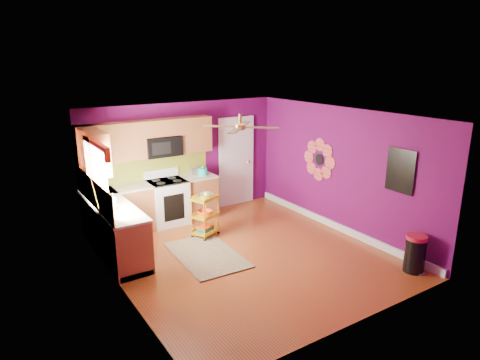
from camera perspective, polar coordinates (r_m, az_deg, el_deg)
ground at (r=7.79m, az=0.83°, el=-9.91°), size 5.00×5.00×0.00m
room_envelope at (r=7.24m, az=1.05°, el=1.84°), size 4.54×5.04×2.52m
lower_cabinets at (r=8.59m, az=-13.55°, el=-4.70°), size 2.81×2.31×0.94m
electric_range at (r=9.15m, az=-9.63°, el=-2.85°), size 0.76×0.66×1.13m
upper_cabinetry at (r=8.58m, az=-14.29°, el=4.72°), size 2.80×2.30×1.26m
left_window at (r=7.27m, az=-18.63°, el=1.90°), size 0.08×1.35×1.08m
panel_door at (r=10.10m, az=-0.52°, el=2.37°), size 0.95×0.11×2.15m
right_wall_art at (r=8.45m, az=14.86°, el=2.04°), size 0.04×2.74×1.04m
ceiling_fan at (r=7.26m, az=0.02°, el=7.18°), size 1.01×1.01×0.26m
shag_rug at (r=7.78m, az=-4.50°, el=-9.90°), size 1.11×1.72×0.02m
rolling_cart at (r=8.41m, az=-4.65°, el=-4.53°), size 0.60×0.53×0.90m
trash_can at (r=7.66m, az=22.31°, el=-9.07°), size 0.42×0.42×0.64m
teal_kettle at (r=9.32m, az=-4.94°, el=1.14°), size 0.18×0.18×0.21m
toaster at (r=9.34m, az=-6.07°, el=1.18°), size 0.22×0.15×0.18m
soap_bottle_a at (r=7.77m, az=-16.57°, el=-2.42°), size 0.09×0.09×0.20m
soap_bottle_b at (r=8.07m, az=-17.51°, el=-1.85°), size 0.15×0.15×0.19m
counter_dish at (r=8.20m, az=-17.77°, el=-2.04°), size 0.27×0.27×0.07m
counter_cup at (r=7.54m, az=-16.43°, el=-3.38°), size 0.12×0.12×0.09m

